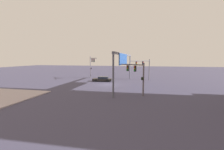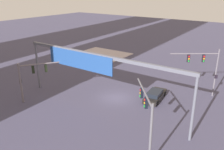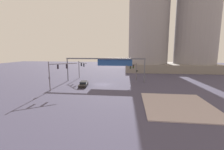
{
  "view_description": "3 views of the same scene",
  "coord_description": "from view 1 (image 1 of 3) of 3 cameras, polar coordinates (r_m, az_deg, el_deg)",
  "views": [
    {
      "loc": [
        32.62,
        8.36,
        5.73
      ],
      "look_at": [
        -0.02,
        0.89,
        2.16
      ],
      "focal_mm": 24.76,
      "sensor_mm": 36.0,
      "label": 1
    },
    {
      "loc": [
        -16.09,
        23.56,
        13.59
      ],
      "look_at": [
        1.82,
        -1.65,
        2.33
      ],
      "focal_mm": 38.3,
      "sensor_mm": 36.0,
      "label": 2
    },
    {
      "loc": [
        7.22,
        -38.85,
        8.6
      ],
      "look_at": [
        2.1,
        2.96,
        2.1
      ],
      "focal_mm": 24.71,
      "sensor_mm": 36.0,
      "label": 3
    }
  ],
  "objects": [
    {
      "name": "sedan_car_approaching",
      "position": [
        38.9,
        -3.55,
        -1.54
      ],
      "size": [
        2.32,
        4.96,
        1.21
      ],
      "rotation": [
        0.0,
        0.0,
        -1.44
      ],
      "color": "black",
      "rests_on": "ground"
    },
    {
      "name": "overhead_sign_gantry",
      "position": [
        32.14,
        4.5,
        5.93
      ],
      "size": [
        22.32,
        0.43,
        6.76
      ],
      "color": "slate",
      "rests_on": "ground"
    },
    {
      "name": "ground_plane",
      "position": [
        34.15,
        -1.46,
        -3.58
      ],
      "size": [
        171.64,
        171.64,
        0.0
      ],
      "primitive_type": "plane",
      "color": "#434058"
    },
    {
      "name": "traffic_signal_cross_street",
      "position": [
        40.9,
        11.7,
        3.44
      ],
      "size": [
        4.13,
        4.99,
        5.55
      ],
      "rotation": [
        0.0,
        0.0,
        -0.88
      ],
      "color": "#5D5B62",
      "rests_on": "ground"
    },
    {
      "name": "traffic_signal_opposite_side",
      "position": [
        44.39,
        -7.47,
        4.29
      ],
      "size": [
        5.36,
        3.79,
        6.44
      ],
      "rotation": [
        0.0,
        0.0,
        0.63
      ],
      "color": "slate",
      "rests_on": "ground"
    },
    {
      "name": "traffic_signal_near_corner",
      "position": [
        24.54,
        9.19,
        0.84
      ],
      "size": [
        3.3,
        4.34,
        5.11
      ],
      "rotation": [
        0.0,
        0.0,
        -2.17
      ],
      "color": "slate",
      "rests_on": "ground"
    }
  ]
}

